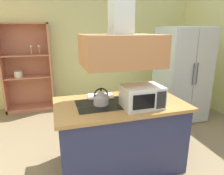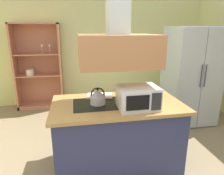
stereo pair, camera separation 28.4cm
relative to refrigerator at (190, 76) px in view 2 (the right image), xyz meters
name	(u,v)px [view 2 (the right image)]	position (x,y,z in m)	size (l,w,h in m)	color
wall_back	(85,48)	(-1.90, 1.60, 0.43)	(6.00, 0.12, 2.70)	#D8D689
kitchen_island	(117,135)	(-1.68, -1.11, -0.46)	(1.62, 0.92, 0.90)	navy
range_hood	(118,39)	(-1.68, -1.11, 0.76)	(0.90, 0.70, 1.33)	#B57647
refrigerator	(190,76)	(0.00, 0.00, 0.00)	(0.90, 0.77, 1.84)	#B0C3C2
dish_cabinet	(39,71)	(-2.99, 1.38, -0.06)	(1.03, 0.40, 1.92)	#BC7254
kettle	(98,97)	(-1.92, -1.11, 0.07)	(0.19, 0.19, 0.21)	#BFB5BA
cutting_board	(100,96)	(-1.86, -0.83, -0.01)	(0.34, 0.24, 0.02)	white
microwave	(138,97)	(-1.48, -1.33, 0.11)	(0.46, 0.35, 0.26)	silver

